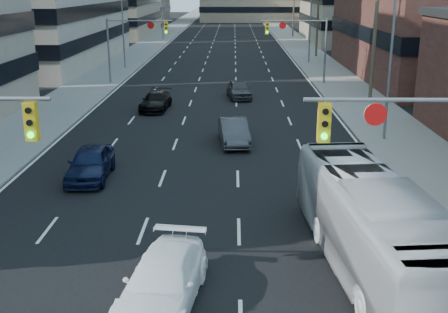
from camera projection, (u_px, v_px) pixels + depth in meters
name	position (u px, v px, depth m)	size (l,w,h in m)	color
road_surface	(227.00, 25.00, 133.88)	(18.00, 300.00, 0.02)	black
sidewalk_left	(179.00, 24.00, 134.05)	(5.00, 300.00, 0.15)	slate
sidewalk_right	(275.00, 25.00, 133.67)	(5.00, 300.00, 0.15)	slate
signal_near_right	(442.00, 152.00, 15.78)	(6.59, 0.33, 6.00)	slate
signal_far_left	(133.00, 37.00, 51.43)	(6.09, 0.33, 6.00)	slate
signal_far_right	(301.00, 38.00, 51.18)	(6.09, 0.33, 6.00)	slate
utility_pole_block	(375.00, 28.00, 42.07)	(2.20, 0.28, 11.00)	#4C3D2D
utility_pole_midblock	(318.00, 11.00, 70.77)	(2.20, 0.28, 11.00)	#4C3D2D
utility_pole_distant	(294.00, 4.00, 99.47)	(2.20, 0.28, 11.00)	#4C3D2D
streetlight_left_mid	(124.00, 22.00, 60.83)	(2.03, 0.22, 9.00)	slate
streetlight_left_far	(163.00, 10.00, 94.31)	(2.03, 0.22, 9.00)	slate
streetlight_right_near	(388.00, 55.00, 31.79)	(2.03, 0.22, 9.00)	slate
streetlight_right_far	(309.00, 20.00, 65.27)	(2.03, 0.22, 9.00)	slate
white_van	(163.00, 281.00, 15.99)	(2.01, 4.96, 1.44)	white
transit_bus	(373.00, 226.00, 17.68)	(2.58, 11.01, 3.07)	silver
sedan_blue	(90.00, 163.00, 26.56)	(1.83, 4.55, 1.55)	#0C1533
sedan_grey_center	(234.00, 132.00, 32.44)	(1.53, 4.40, 1.45)	#3A3A3D
sedan_black_far	(156.00, 101.00, 41.45)	(1.86, 4.57, 1.33)	black
sedan_grey_right	(239.00, 89.00, 45.79)	(1.72, 4.28, 1.46)	#39393C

